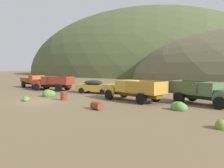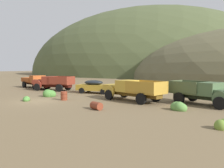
% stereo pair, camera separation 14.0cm
% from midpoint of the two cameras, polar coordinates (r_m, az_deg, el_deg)
% --- Properties ---
extents(ground_plane, '(300.00, 300.00, 0.00)m').
position_cam_midpoint_polar(ground_plane, '(21.14, -18.44, -4.26)').
color(ground_plane, brown).
extents(hill_center, '(109.41, 73.87, 54.76)m').
position_cam_midpoint_polar(hill_center, '(96.17, 6.94, 2.50)').
color(hill_center, '#4C5633').
rests_on(hill_center, ground).
extents(truck_oxide_orange, '(6.20, 3.32, 1.89)m').
position_cam_midpoint_polar(truck_oxide_orange, '(34.19, -18.79, 0.62)').
color(truck_oxide_orange, '#51220D').
rests_on(truck_oxide_orange, ground).
extents(truck_rust_red, '(5.91, 3.31, 1.91)m').
position_cam_midpoint_polar(truck_rust_red, '(30.39, -15.62, 0.28)').
color(truck_rust_red, '#42140D').
rests_on(truck_rust_red, ground).
extents(car_mustard, '(5.00, 2.73, 1.57)m').
position_cam_midpoint_polar(car_mustard, '(26.09, -3.87, -0.64)').
color(car_mustard, '#B28928').
rests_on(car_mustard, ground).
extents(truck_faded_yellow, '(6.59, 3.35, 1.91)m').
position_cam_midpoint_polar(truck_faded_yellow, '(20.49, 4.56, -1.45)').
color(truck_faded_yellow, brown).
rests_on(truck_faded_yellow, ground).
extents(truck_weathered_green, '(5.98, 3.69, 1.91)m').
position_cam_midpoint_polar(truck_weathered_green, '(19.31, 24.20, -2.19)').
color(truck_weathered_green, '#232B1B').
rests_on(truck_weathered_green, ground).
extents(oil_drum_tipped, '(1.03, 0.79, 0.57)m').
position_cam_midpoint_polar(oil_drum_tipped, '(16.08, -3.84, -5.69)').
color(oil_drum_tipped, brown).
rests_on(oil_drum_tipped, ground).
extents(oil_drum_spare, '(0.66, 0.66, 0.82)m').
position_cam_midpoint_polar(oil_drum_spare, '(21.06, -12.26, -3.03)').
color(oil_drum_spare, brown).
rests_on(oil_drum_spare, ground).
extents(bush_lone_scrub, '(0.88, 0.77, 0.71)m').
position_cam_midpoint_polar(bush_lone_scrub, '(12.42, 27.48, -9.67)').
color(bush_lone_scrub, olive).
rests_on(bush_lone_scrub, ground).
extents(bush_near_barrel, '(1.24, 0.97, 0.83)m').
position_cam_midpoint_polar(bush_near_barrel, '(16.51, 17.28, -5.85)').
color(bush_near_barrel, '#5B8E42').
rests_on(bush_near_barrel, ground).
extents(bush_between_trucks, '(1.33, 1.24, 1.00)m').
position_cam_midpoint_polar(bush_between_trucks, '(23.98, -15.93, -2.58)').
color(bush_between_trucks, '#4C8438').
rests_on(bush_between_trucks, ground).
extents(bush_front_right, '(0.85, 0.77, 0.55)m').
position_cam_midpoint_polar(bush_front_right, '(21.67, -21.28, -3.76)').
color(bush_front_right, '#4C8438').
rests_on(bush_front_right, ground).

